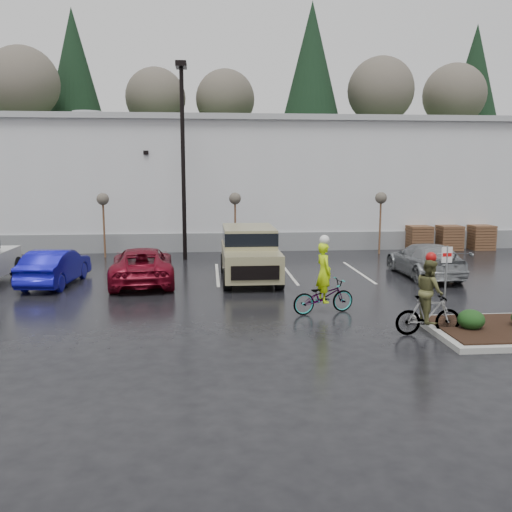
{
  "coord_description": "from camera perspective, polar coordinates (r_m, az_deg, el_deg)",
  "views": [
    {
      "loc": [
        -2.82,
        -14.21,
        4.27
      ],
      "look_at": [
        -1.18,
        4.56,
        1.3
      ],
      "focal_mm": 38.0,
      "sensor_mm": 36.0,
      "label": 1
    }
  ],
  "objects": [
    {
      "name": "shrub_a",
      "position": [
        15.36,
        21.7,
        -6.23
      ],
      "size": [
        0.7,
        0.7,
        0.52
      ],
      "primitive_type": "ellipsoid",
      "color": "#123313",
      "rests_on": "curb_island"
    },
    {
      "name": "cyclist_hivis",
      "position": [
        16.46,
        7.11,
        -3.5
      ],
      "size": [
        2.08,
        1.15,
        2.39
      ],
      "rotation": [
        0.0,
        0.0,
        1.82
      ],
      "color": "#3F3F44",
      "rests_on": "ground"
    },
    {
      "name": "sapling_mid",
      "position": [
        27.29,
        -2.22,
        5.71
      ],
      "size": [
        0.6,
        0.6,
        3.2
      ],
      "color": "#543121",
      "rests_on": "ground"
    },
    {
      "name": "cyclist_olive",
      "position": [
        14.9,
        17.72,
        -4.9
      ],
      "size": [
        1.7,
        0.82,
        2.2
      ],
      "rotation": [
        0.0,
        0.0,
        1.58
      ],
      "color": "#3F3F44",
      "rests_on": "ground"
    },
    {
      "name": "car_far_silver",
      "position": [
        23.06,
        17.36,
        -0.4
      ],
      "size": [
        2.01,
        4.76,
        1.37
      ],
      "primitive_type": "imported",
      "rotation": [
        0.0,
        0.0,
        3.16
      ],
      "color": "#979B9E",
      "rests_on": "ground"
    },
    {
      "name": "lamppost",
      "position": [
        26.28,
        -7.72,
        11.96
      ],
      "size": [
        0.5,
        1.0,
        9.22
      ],
      "color": "black",
      "rests_on": "ground"
    },
    {
      "name": "car_red",
      "position": [
        21.18,
        -11.89,
        -0.97
      ],
      "size": [
        2.77,
        5.17,
        1.38
      ],
      "primitive_type": "imported",
      "rotation": [
        0.0,
        0.0,
        3.24
      ],
      "color": "maroon",
      "rests_on": "ground"
    },
    {
      "name": "fire_lane_sign",
      "position": [
        16.12,
        19.37,
        -1.79
      ],
      "size": [
        0.3,
        0.05,
        2.2
      ],
      "color": "gray",
      "rests_on": "ground"
    },
    {
      "name": "car_blue",
      "position": [
        21.81,
        -20.38,
        -1.08
      ],
      "size": [
        1.85,
        4.27,
        1.37
      ],
      "primitive_type": "imported",
      "rotation": [
        0.0,
        0.0,
        3.04
      ],
      "color": "#0E0E9B",
      "rests_on": "ground"
    },
    {
      "name": "pallet_stack_b",
      "position": [
        31.28,
        19.66,
        1.83
      ],
      "size": [
        1.2,
        1.2,
        1.35
      ],
      "primitive_type": "cube",
      "color": "#543121",
      "rests_on": "ground"
    },
    {
      "name": "pallet_stack_a",
      "position": [
        30.61,
        16.76,
        1.83
      ],
      "size": [
        1.2,
        1.2,
        1.35
      ],
      "primitive_type": "cube",
      "color": "#543121",
      "rests_on": "ground"
    },
    {
      "name": "sapling_west",
      "position": [
        27.75,
        -15.81,
        5.43
      ],
      "size": [
        0.6,
        0.6,
        3.2
      ],
      "color": "#543121",
      "rests_on": "ground"
    },
    {
      "name": "wooded_ridge",
      "position": [
        59.3,
        -2.28,
        7.72
      ],
      "size": [
        80.0,
        25.0,
        6.0
      ],
      "primitive_type": "cube",
      "color": "#1D3A18",
      "rests_on": "ground"
    },
    {
      "name": "warehouse",
      "position": [
        36.32,
        -0.54,
        7.97
      ],
      "size": [
        60.5,
        15.5,
        7.2
      ],
      "color": "silver",
      "rests_on": "ground"
    },
    {
      "name": "pallet_stack_c",
      "position": [
        32.07,
        22.58,
        1.83
      ],
      "size": [
        1.2,
        1.2,
        1.35
      ],
      "primitive_type": "cube",
      "color": "#543121",
      "rests_on": "ground"
    },
    {
      "name": "sapling_east",
      "position": [
        28.65,
        13.01,
        5.64
      ],
      "size": [
        0.6,
        0.6,
        3.2
      ],
      "color": "#543121",
      "rests_on": "ground"
    },
    {
      "name": "ground",
      "position": [
        15.11,
        6.03,
        -7.51
      ],
      "size": [
        120.0,
        120.0,
        0.0
      ],
      "primitive_type": "plane",
      "color": "black",
      "rests_on": "ground"
    },
    {
      "name": "suv_tan",
      "position": [
        21.31,
        -0.67,
        0.21
      ],
      "size": [
        2.2,
        5.1,
        2.06
      ],
      "primitive_type": null,
      "color": "#928B63",
      "rests_on": "ground"
    }
  ]
}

